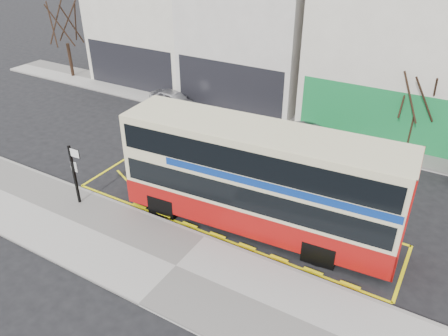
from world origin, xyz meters
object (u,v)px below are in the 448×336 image
Objects in this scene: car_silver at (174,100)px; double_decker_bus at (260,179)px; bus_stop_post at (74,169)px; car_grey at (312,140)px; street_tree_left at (62,12)px; street_tree_right at (422,83)px.

double_decker_bus is at bearing -118.90° from car_silver.
car_grey is at bearing 53.92° from bus_stop_post.
bus_stop_post is 0.39× the size of street_tree_left.
street_tree_left is at bearing -179.55° from street_tree_right.
bus_stop_post is at bearing -164.72° from double_decker_bus.
double_decker_bus is at bearing -178.42° from car_grey.
bus_stop_post is 16.72m from street_tree_right.
car_grey is 0.56× the size of street_tree_left.
street_tree_left is 24.66m from street_tree_right.
bus_stop_post is at bearing -154.72° from car_silver.
car_silver is 9.71m from car_grey.
street_tree_left is (-10.57, 1.28, 4.22)m from car_silver.
street_tree_left is (-20.70, 9.54, 2.58)m from double_decker_bus.
car_silver is 14.50m from street_tree_right.
bus_stop_post is 0.76× the size of car_silver.
double_decker_bus is 22.94m from street_tree_left.
double_decker_bus is 7.69m from bus_stop_post.
bus_stop_post is at bearing 143.22° from car_grey.
street_tree_right reaches higher than car_grey.
street_tree_right is (3.94, 9.73, 1.53)m from double_decker_bus.
double_decker_bus is 3.02× the size of car_silver.
street_tree_right is (11.18, 12.27, 1.97)m from bus_stop_post.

